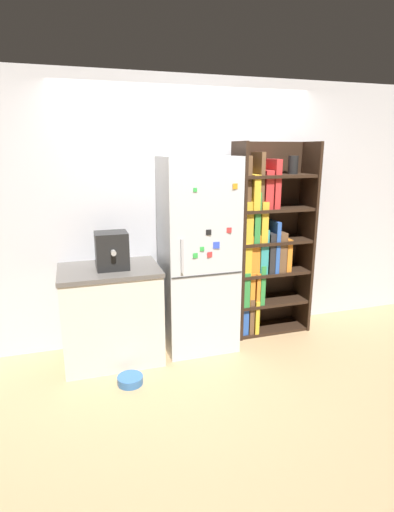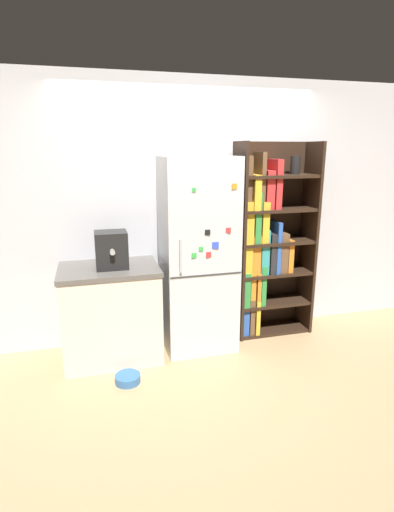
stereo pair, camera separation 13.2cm
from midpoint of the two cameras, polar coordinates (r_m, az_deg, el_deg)
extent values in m
plane|color=tan|center=(4.03, 1.73, -13.42)|extent=(16.00, 16.00, 0.00)
cube|color=silver|center=(4.05, -0.08, 6.20)|extent=(8.00, 0.05, 2.60)
cube|color=silver|center=(3.84, 1.13, 0.06)|extent=(0.68, 0.57, 1.86)
cube|color=#333333|center=(3.60, 2.40, -2.76)|extent=(0.67, 0.01, 0.01)
cube|color=#B2B2B7|center=(3.47, -1.24, 0.01)|extent=(0.02, 0.02, 0.30)
cube|color=blue|center=(3.55, 3.71, 1.51)|extent=(0.06, 0.01, 0.06)
cube|color=green|center=(3.41, 0.68, 9.44)|extent=(0.03, 0.01, 0.03)
cube|color=red|center=(3.55, 2.75, 0.17)|extent=(0.05, 0.01, 0.05)
cube|color=green|center=(3.51, 0.67, 0.06)|extent=(0.04, 0.01, 0.04)
cube|color=green|center=(3.52, 1.65, 1.00)|extent=(0.04, 0.01, 0.04)
cube|color=orange|center=(3.53, 6.47, 9.85)|extent=(0.05, 0.01, 0.05)
cube|color=black|center=(3.50, 2.60, 3.38)|extent=(0.05, 0.01, 0.05)
cube|color=red|center=(3.56, 5.56, 3.66)|extent=(0.05, 0.02, 0.05)
cube|color=black|center=(4.06, 6.85, 1.77)|extent=(0.03, 0.36, 2.00)
cube|color=black|center=(4.41, 16.42, 2.32)|extent=(0.03, 0.36, 2.00)
cube|color=black|center=(4.37, 10.85, 2.54)|extent=(0.82, 0.03, 2.00)
cube|color=black|center=(4.54, 11.17, -10.13)|extent=(0.76, 0.33, 0.03)
cube|color=black|center=(4.41, 11.38, -6.39)|extent=(0.76, 0.33, 0.03)
cube|color=black|center=(4.31, 11.60, -2.26)|extent=(0.76, 0.33, 0.03)
cube|color=black|center=(4.22, 11.83, 2.06)|extent=(0.76, 0.33, 0.03)
cube|color=black|center=(4.16, 12.08, 6.53)|extent=(0.76, 0.33, 0.03)
cube|color=black|center=(4.13, 12.33, 11.10)|extent=(0.76, 0.33, 0.03)
cube|color=#2D59B2|center=(4.32, 7.26, -7.84)|extent=(0.07, 0.29, 0.45)
cube|color=brown|center=(4.35, 8.11, -8.07)|extent=(0.05, 0.30, 0.39)
cube|color=gold|center=(4.37, 8.86, -8.18)|extent=(0.04, 0.30, 0.37)
cube|color=#338C3F|center=(4.20, 7.43, -4.43)|extent=(0.07, 0.29, 0.37)
cube|color=orange|center=(4.23, 8.31, -4.42)|extent=(0.05, 0.26, 0.35)
cube|color=orange|center=(4.26, 9.08, -4.38)|extent=(0.04, 0.27, 0.35)
cube|color=#338C3F|center=(4.28, 9.62, -3.75)|extent=(0.05, 0.32, 0.42)
cube|color=gold|center=(4.11, 7.67, -0.25)|extent=(0.08, 0.27, 0.34)
cube|color=orange|center=(4.14, 8.86, 0.33)|extent=(0.09, 0.24, 0.41)
cube|color=teal|center=(4.18, 9.95, 0.81)|extent=(0.08, 0.28, 0.46)
cube|color=#262628|center=(4.23, 10.94, 0.60)|extent=(0.06, 0.32, 0.42)
cube|color=#2D59B2|center=(4.24, 11.70, 1.40)|extent=(0.04, 0.31, 0.53)
cube|color=brown|center=(4.27, 12.57, 0.64)|extent=(0.08, 0.26, 0.42)
cube|color=orange|center=(4.32, 13.42, 0.24)|extent=(0.06, 0.26, 0.34)
cube|color=gold|center=(4.04, 7.86, 4.89)|extent=(0.09, 0.27, 0.42)
cube|color=#338C3F|center=(4.07, 8.96, 5.56)|extent=(0.06, 0.29, 0.50)
cube|color=gold|center=(4.10, 10.03, 4.92)|extent=(0.07, 0.27, 0.41)
cube|color=brown|center=(4.00, 7.82, 10.33)|extent=(0.06, 0.25, 0.52)
cube|color=gold|center=(4.02, 8.86, 9.05)|extent=(0.07, 0.30, 0.34)
cube|color=brown|center=(4.05, 9.77, 10.55)|extent=(0.04, 0.25, 0.55)
cube|color=red|center=(4.08, 10.74, 9.32)|extent=(0.08, 0.26, 0.38)
cube|color=red|center=(4.12, 11.86, 10.05)|extent=(0.06, 0.27, 0.48)
cylinder|color=black|center=(4.21, 14.76, 12.46)|extent=(0.10, 0.10, 0.18)
cube|color=beige|center=(3.84, -11.17, -8.22)|extent=(0.87, 0.62, 0.85)
cube|color=#5B5651|center=(3.69, -11.51, -1.84)|extent=(0.89, 0.64, 0.04)
cube|color=black|center=(3.61, -11.11, 0.87)|extent=(0.28, 0.24, 0.33)
cylinder|color=#A5A39E|center=(3.46, -10.93, 0.55)|extent=(0.04, 0.06, 0.04)
cylinder|color=#3366A5|center=(3.58, -8.79, -16.93)|extent=(0.22, 0.22, 0.07)
torus|color=#3366A5|center=(3.57, -8.81, -16.54)|extent=(0.22, 0.22, 0.01)
camera|label=1|loc=(0.07, -89.01, 0.26)|focal=28.00mm
camera|label=2|loc=(0.07, 90.99, -0.26)|focal=28.00mm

